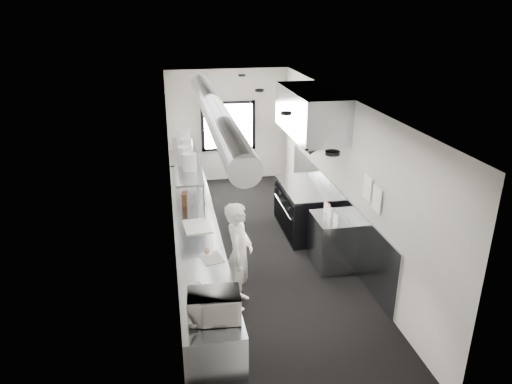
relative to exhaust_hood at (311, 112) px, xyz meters
name	(u,v)px	position (x,y,z in m)	size (l,w,h in m)	color
floor	(259,251)	(-1.10, -0.70, -2.39)	(3.00, 8.00, 0.01)	black
ceiling	(259,99)	(-1.10, -0.70, 0.41)	(3.00, 8.00, 0.01)	silver
wall_back	(228,126)	(-1.10, 3.30, -0.99)	(3.00, 0.02, 2.80)	#B6B4AD
wall_front	(339,320)	(-1.10, -4.70, -0.99)	(3.00, 0.02, 2.80)	#B6B4AD
wall_left	(171,186)	(-2.60, -0.70, -0.99)	(0.02, 8.00, 2.80)	#B6B4AD
wall_right	(341,175)	(0.40, -0.70, -0.99)	(0.02, 8.00, 2.80)	#B6B4AD
wall_cladding	(332,211)	(0.38, -0.40, -1.84)	(0.03, 5.50, 1.10)	#9BA3A9
hvac_duct	(214,111)	(-1.80, -0.30, 0.16)	(0.40, 0.40, 6.40)	#93979B
service_window	(228,126)	(-1.10, 3.26, -0.99)	(1.36, 0.05, 1.25)	white
exhaust_hood	(311,112)	(0.00, 0.00, 0.00)	(0.81, 2.20, 0.88)	#9BA3A9
prep_counter	(197,248)	(-2.25, -1.20, -1.94)	(0.70, 6.00, 0.90)	#9BA3A9
pass_shelf	(186,159)	(-2.29, 0.30, -0.86)	(0.45, 3.00, 0.68)	#9BA3A9
range	(304,209)	(-0.06, 0.00, -1.92)	(0.88, 1.60, 0.94)	black
bottle_station	(333,241)	(0.05, -1.40, -1.94)	(0.65, 0.80, 0.90)	#9BA3A9
far_work_table	(186,175)	(-2.25, 2.50, -1.94)	(0.70, 1.20, 0.90)	#9BA3A9
notice_sheet_a	(368,188)	(0.37, -1.90, -0.79)	(0.02, 0.28, 0.38)	white
notice_sheet_b	(377,199)	(0.37, -2.25, -0.84)	(0.02, 0.28, 0.38)	white
line_cook	(239,255)	(-1.70, -2.25, -1.56)	(0.60, 0.40, 1.65)	white
microwave	(214,306)	(-2.21, -3.76, -1.33)	(0.55, 0.42, 0.33)	white
deli_tub_a	(196,287)	(-2.38, -3.17, -1.44)	(0.14, 0.14, 0.10)	#AFB6A7
deli_tub_b	(194,292)	(-2.41, -3.28, -1.44)	(0.15, 0.15, 0.11)	#AFB6A7
newspaper	(212,258)	(-2.11, -2.39, -1.49)	(0.28, 0.35, 0.01)	silver
small_plate	(207,254)	(-2.16, -2.26, -1.48)	(0.16, 0.16, 0.01)	white
pastry	(207,251)	(-2.16, -2.26, -1.44)	(0.08, 0.08, 0.08)	tan
cutting_board	(197,226)	(-2.23, -1.33, -1.48)	(0.42, 0.56, 0.02)	silver
knife_block	(185,199)	(-2.38, -0.38, -1.38)	(0.10, 0.21, 0.23)	brown
plate_stack_a	(189,162)	(-2.27, -0.44, -0.67)	(0.25, 0.25, 0.30)	white
plate_stack_b	(185,156)	(-2.32, -0.14, -0.65)	(0.26, 0.26, 0.34)	white
plate_stack_c	(186,147)	(-2.27, 0.42, -0.66)	(0.23, 0.23, 0.32)	white
plate_stack_d	(183,138)	(-2.30, 0.95, -0.62)	(0.26, 0.26, 0.40)	white
squeeze_bottle_a	(337,220)	(0.00, -1.69, -1.41)	(0.06, 0.06, 0.17)	silver
squeeze_bottle_b	(335,218)	(0.00, -1.59, -1.41)	(0.05, 0.05, 0.16)	silver
squeeze_bottle_c	(330,213)	(-0.01, -1.39, -1.40)	(0.06, 0.06, 0.18)	silver
squeeze_bottle_d	(328,209)	(0.01, -1.23, -1.40)	(0.06, 0.06, 0.17)	silver
squeeze_bottle_e	(326,207)	(-0.01, -1.14, -1.40)	(0.06, 0.06, 0.18)	silver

